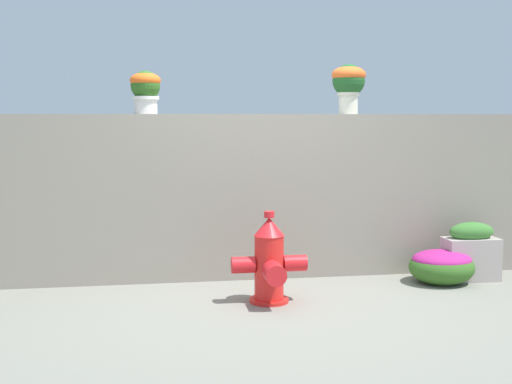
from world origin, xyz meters
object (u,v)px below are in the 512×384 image
(flower_bush_left, at_px, (442,265))
(planter_box, at_px, (471,252))
(potted_plant_2, at_px, (349,82))
(potted_plant_1, at_px, (145,88))
(fire_hydrant, at_px, (270,263))

(flower_bush_left, bearing_deg, planter_box, 11.80)
(potted_plant_2, bearing_deg, potted_plant_1, 178.86)
(potted_plant_1, distance_m, fire_hydrant, 2.00)
(potted_plant_2, xyz_separation_m, flower_bush_left, (0.74, -0.54, -1.68))
(fire_hydrant, xyz_separation_m, planter_box, (1.99, 0.46, -0.07))
(potted_plant_2, bearing_deg, fire_hydrant, -134.76)
(flower_bush_left, bearing_deg, potted_plant_2, 143.98)
(flower_bush_left, distance_m, planter_box, 0.33)
(potted_plant_1, distance_m, potted_plant_2, 1.91)
(flower_bush_left, bearing_deg, potted_plant_1, 167.67)
(potted_plant_1, relative_size, flower_bush_left, 0.65)
(fire_hydrant, xyz_separation_m, flower_bush_left, (1.67, 0.40, -0.16))
(potted_plant_1, relative_size, planter_box, 0.72)
(potted_plant_2, height_order, planter_box, potted_plant_2)
(potted_plant_2, distance_m, fire_hydrant, 2.01)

